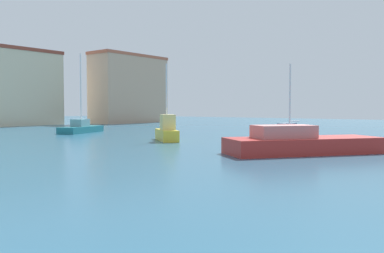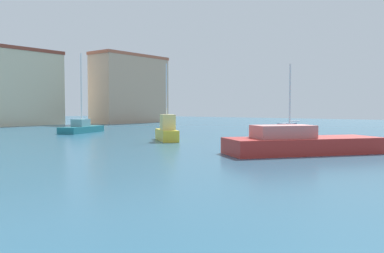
# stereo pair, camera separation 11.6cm
# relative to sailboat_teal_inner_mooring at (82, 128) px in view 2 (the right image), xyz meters

# --- Properties ---
(water) EXTENTS (160.00, 160.00, 0.00)m
(water) POSITION_rel_sailboat_teal_inner_mooring_xyz_m (-12.26, -7.96, -0.51)
(water) COLOR #285670
(water) RESTS_ON ground
(sailboat_teal_inner_mooring) EXTENTS (6.08, 3.85, 8.18)m
(sailboat_teal_inner_mooring) POSITION_rel_sailboat_teal_inner_mooring_xyz_m (0.00, 0.00, 0.00)
(sailboat_teal_inner_mooring) COLOR #1E707A
(sailboat_teal_inner_mooring) RESTS_ON water
(motorboat_red_behind_lamppost) EXTENTS (8.90, 7.60, 1.63)m
(motorboat_red_behind_lamppost) POSITION_rel_sailboat_teal_inner_mooring_xyz_m (-4.05, -25.58, 0.07)
(motorboat_red_behind_lamppost) COLOR #B22823
(motorboat_red_behind_lamppost) RESTS_ON water
(sailboat_navy_far_left) EXTENTS (4.91, 1.38, 5.80)m
(sailboat_navy_far_left) POSITION_rel_sailboat_teal_inner_mooring_xyz_m (1.73, -22.27, 0.01)
(sailboat_navy_far_left) COLOR #19234C
(sailboat_navy_far_left) RESTS_ON water
(sailboat_yellow_far_right) EXTENTS (3.51, 3.98, 6.07)m
(sailboat_yellow_far_right) POSITION_rel_sailboat_teal_inner_mooring_xyz_m (-2.09, -13.73, 0.25)
(sailboat_yellow_far_right) COLOR gold
(sailboat_yellow_far_right) RESTS_ON water
(harbor_office) EXTENTS (11.27, 8.91, 11.16)m
(harbor_office) POSITION_rel_sailboat_teal_inner_mooring_xyz_m (5.41, 23.20, 5.08)
(harbor_office) COLOR beige
(harbor_office) RESTS_ON ground
(warehouse_block) EXTENTS (14.16, 5.36, 11.68)m
(warehouse_block) POSITION_rel_sailboat_teal_inner_mooring_xyz_m (22.54, 16.68, 5.34)
(warehouse_block) COLOR tan
(warehouse_block) RESTS_ON ground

